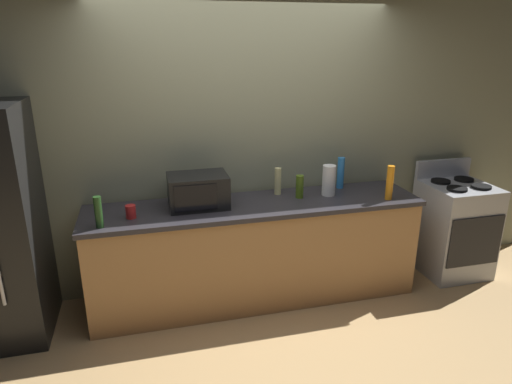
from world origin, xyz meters
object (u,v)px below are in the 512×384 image
at_px(bottle_wine, 98,212).
at_px(mug_red, 131,212).
at_px(bottle_vinegar, 278,181).
at_px(bottle_spray_cleaner, 341,173).
at_px(bottle_dish_soap, 390,183).
at_px(microwave, 198,191).
at_px(paper_towel_roll, 329,180).
at_px(bottle_olive_oil, 300,187).
at_px(stove_range, 454,228).

relative_size(bottle_wine, mug_red, 2.30).
distance_m(bottle_vinegar, bottle_spray_cleaner, 0.61).
distance_m(bottle_dish_soap, bottle_spray_cleaner, 0.48).
distance_m(bottle_dish_soap, mug_red, 2.15).
bearing_deg(microwave, bottle_spray_cleaner, 6.97).
bearing_deg(microwave, mug_red, -166.72).
bearing_deg(paper_towel_roll, bottle_spray_cleaner, 41.06).
xyz_separation_m(bottle_wine, bottle_olive_oil, (1.64, 0.26, -0.02)).
bearing_deg(bottle_olive_oil, bottle_vinegar, 138.41).
relative_size(paper_towel_roll, bottle_vinegar, 1.12).
bearing_deg(mug_red, bottle_olive_oil, 5.02).
xyz_separation_m(bottle_dish_soap, mug_red, (-2.15, 0.11, -0.10)).
bearing_deg(stove_range, bottle_wine, -176.25).
bearing_deg(bottle_wine, bottle_vinegar, 14.92).
bearing_deg(bottle_vinegar, bottle_wine, -165.08).
relative_size(stove_range, bottle_dish_soap, 3.62).
bearing_deg(bottle_olive_oil, bottle_dish_soap, -17.53).
height_order(bottle_wine, mug_red, bottle_wine).
bearing_deg(bottle_olive_oil, paper_towel_roll, 1.03).
bearing_deg(bottle_dish_soap, stove_range, 12.04).
bearing_deg(bottle_wine, paper_towel_roll, 7.82).
xyz_separation_m(microwave, bottle_spray_cleaner, (1.34, 0.16, 0.01)).
height_order(stove_range, bottle_olive_oil, bottle_olive_oil).
bearing_deg(mug_red, paper_towel_roll, 4.38).
bearing_deg(bottle_vinegar, microwave, -169.41).
height_order(stove_range, bottle_wine, bottle_wine).
relative_size(microwave, bottle_dish_soap, 1.61).
xyz_separation_m(bottle_vinegar, bottle_olive_oil, (0.16, -0.14, -0.02)).
bearing_deg(mug_red, microwave, 13.28).
distance_m(stove_range, paper_towel_roll, 1.45).
distance_m(bottle_vinegar, mug_red, 1.29).
distance_m(microwave, bottle_spray_cleaner, 1.35).
bearing_deg(bottle_vinegar, paper_towel_roll, -17.31).
bearing_deg(bottle_olive_oil, bottle_spray_cleaner, 19.97).
relative_size(bottle_vinegar, bottle_spray_cleaner, 0.83).
relative_size(stove_range, bottle_olive_oil, 5.37).
bearing_deg(mug_red, stove_range, 1.50).
xyz_separation_m(bottle_wine, bottle_vinegar, (1.48, 0.40, 0.00)).
xyz_separation_m(bottle_dish_soap, bottle_spray_cleaner, (-0.27, 0.40, -0.00)).
bearing_deg(paper_towel_roll, microwave, -179.89).
height_order(microwave, bottle_wine, microwave).
bearing_deg(microwave, bottle_dish_soap, -8.25).
relative_size(microwave, bottle_vinegar, 2.00).
relative_size(paper_towel_roll, mug_red, 2.60).
relative_size(bottle_olive_oil, mug_red, 1.93).
bearing_deg(bottle_dish_soap, paper_towel_roll, 152.80).
relative_size(microwave, bottle_wine, 2.01).
xyz_separation_m(microwave, bottle_dish_soap, (1.61, -0.23, 0.01)).
relative_size(bottle_wine, bottle_spray_cleaner, 0.83).
relative_size(paper_towel_roll, bottle_wine, 1.13).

